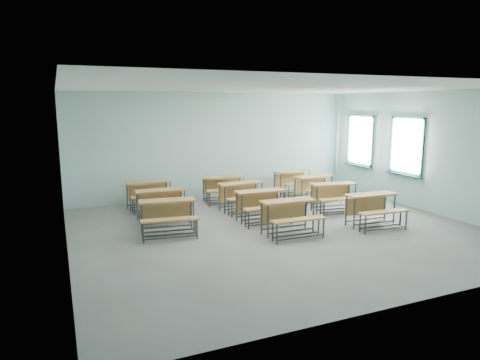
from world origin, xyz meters
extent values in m
cube|color=gray|center=(0.00, 0.00, -0.01)|extent=(9.00, 8.00, 0.02)
cube|color=white|center=(0.00, 0.00, 3.21)|extent=(9.00, 8.00, 0.02)
cube|color=#A1C9C2|center=(0.00, 4.01, 1.60)|extent=(9.00, 0.02, 3.20)
cube|color=#A1C9C2|center=(0.00, -4.01, 1.60)|extent=(9.00, 0.02, 3.20)
cube|color=#A1C9C2|center=(-4.51, 0.00, 1.60)|extent=(0.02, 8.00, 3.20)
cube|color=#A1C9C2|center=(4.51, 0.00, 1.60)|extent=(0.02, 8.00, 3.20)
cube|color=#17403F|center=(4.47, 2.80, 0.93)|extent=(0.06, 1.20, 0.06)
cube|color=#17403F|center=(4.47, 2.80, 2.47)|extent=(0.06, 1.20, 0.06)
cube|color=#17403F|center=(4.47, 2.23, 1.70)|extent=(0.06, 0.06, 1.60)
cube|color=#17403F|center=(4.47, 3.37, 1.70)|extent=(0.06, 0.06, 1.60)
cube|color=#17403F|center=(4.47, 2.80, 1.70)|extent=(0.04, 0.04, 1.48)
cube|color=#17403F|center=(4.47, 2.80, 1.70)|extent=(0.04, 1.08, 0.04)
cube|color=#17403F|center=(4.43, 2.80, 0.87)|extent=(0.14, 1.28, 0.04)
cube|color=white|center=(4.50, 2.80, 1.70)|extent=(0.01, 1.08, 1.48)
cube|color=#17403F|center=(4.47, 0.80, 0.93)|extent=(0.06, 1.20, 0.06)
cube|color=#17403F|center=(4.47, 0.80, 2.47)|extent=(0.06, 1.20, 0.06)
cube|color=#17403F|center=(4.47, 0.23, 1.70)|extent=(0.06, 0.06, 1.60)
cube|color=#17403F|center=(4.47, 1.37, 1.70)|extent=(0.06, 0.06, 1.60)
cube|color=#17403F|center=(4.47, 0.80, 1.70)|extent=(0.04, 0.04, 1.48)
cube|color=#17403F|center=(4.47, 0.80, 1.70)|extent=(0.04, 1.08, 0.04)
cube|color=#17403F|center=(4.43, 0.80, 0.87)|extent=(0.14, 1.28, 0.04)
cube|color=white|center=(4.50, 0.80, 1.70)|extent=(0.01, 1.08, 1.48)
cube|color=#A4733B|center=(0.05, -0.31, 0.75)|extent=(1.23, 0.43, 0.04)
cube|color=#A4733B|center=(0.05, -0.12, 0.43)|extent=(1.16, 0.04, 0.42)
cylinder|color=#37393C|center=(-0.51, -0.46, 0.36)|extent=(0.04, 0.04, 0.72)
cylinder|color=#37393C|center=(0.61, -0.48, 0.36)|extent=(0.04, 0.04, 0.72)
cylinder|color=#37393C|center=(-0.51, -0.13, 0.36)|extent=(0.04, 0.04, 0.72)
cylinder|color=#37393C|center=(0.62, -0.16, 0.36)|extent=(0.04, 0.04, 0.72)
cube|color=#37393C|center=(0.05, -0.47, 0.10)|extent=(1.12, 0.05, 0.03)
cube|color=#37393C|center=(0.05, -0.15, 0.10)|extent=(1.12, 0.05, 0.03)
cube|color=#A4733B|center=(0.04, -0.80, 0.44)|extent=(1.23, 0.28, 0.04)
cylinder|color=#37393C|center=(-0.52, -0.88, 0.21)|extent=(0.04, 0.04, 0.42)
cylinder|color=#37393C|center=(0.60, -0.91, 0.21)|extent=(0.04, 0.04, 0.42)
cylinder|color=#37393C|center=(-0.52, -0.69, 0.21)|extent=(0.04, 0.04, 0.42)
cylinder|color=#37393C|center=(0.60, -0.71, 0.21)|extent=(0.04, 0.04, 0.42)
cube|color=#37393C|center=(0.04, -0.90, 0.08)|extent=(1.12, 0.05, 0.03)
cube|color=#37393C|center=(0.04, -0.70, 0.08)|extent=(1.12, 0.05, 0.03)
cube|color=#A4733B|center=(2.18, -0.51, 0.75)|extent=(1.24, 0.47, 0.04)
cube|color=#A4733B|center=(2.19, -0.32, 0.43)|extent=(1.16, 0.08, 0.42)
cylinder|color=#37393C|center=(1.61, -0.64, 0.36)|extent=(0.04, 0.04, 0.72)
cylinder|color=#37393C|center=(2.73, -0.70, 0.36)|extent=(0.04, 0.04, 0.72)
cylinder|color=#37393C|center=(1.63, -0.32, 0.36)|extent=(0.04, 0.04, 0.72)
cylinder|color=#37393C|center=(2.75, -0.37, 0.36)|extent=(0.04, 0.04, 0.72)
cube|color=#37393C|center=(2.17, -0.67, 0.10)|extent=(1.12, 0.09, 0.03)
cube|color=#37393C|center=(2.19, -0.35, 0.10)|extent=(1.12, 0.09, 0.03)
cube|color=#A4733B|center=(2.16, -1.00, 0.44)|extent=(1.24, 0.32, 0.04)
cylinder|color=#37393C|center=(1.59, -1.07, 0.21)|extent=(0.04, 0.04, 0.42)
cylinder|color=#37393C|center=(2.71, -1.12, 0.21)|extent=(0.04, 0.04, 0.42)
cylinder|color=#37393C|center=(1.60, -0.87, 0.21)|extent=(0.04, 0.04, 0.42)
cylinder|color=#37393C|center=(2.72, -0.93, 0.21)|extent=(0.04, 0.04, 0.42)
cube|color=#37393C|center=(2.15, -1.09, 0.08)|extent=(1.12, 0.09, 0.03)
cube|color=#37393C|center=(2.16, -0.90, 0.08)|extent=(1.12, 0.09, 0.03)
cube|color=#A4733B|center=(-2.40, 0.76, 0.75)|extent=(1.27, 0.57, 0.04)
cube|color=#A4733B|center=(-2.37, 0.94, 0.43)|extent=(1.16, 0.17, 0.42)
cylinder|color=#37393C|center=(-2.98, 0.67, 0.36)|extent=(0.04, 0.04, 0.72)
cylinder|color=#37393C|center=(-1.86, 0.52, 0.36)|extent=(0.04, 0.04, 0.72)
cylinder|color=#37393C|center=(-2.93, 0.99, 0.36)|extent=(0.04, 0.04, 0.72)
cylinder|color=#37393C|center=(-1.82, 0.85, 0.36)|extent=(0.04, 0.04, 0.72)
cube|color=#37393C|center=(-2.42, 0.60, 0.10)|extent=(1.12, 0.18, 0.03)
cube|color=#37393C|center=(-2.38, 0.92, 0.10)|extent=(1.12, 0.18, 0.03)
cube|color=#A4733B|center=(-2.46, 0.27, 0.44)|extent=(1.25, 0.41, 0.04)
cylinder|color=#37393C|center=(-3.03, 0.25, 0.21)|extent=(0.04, 0.04, 0.42)
cylinder|color=#37393C|center=(-1.92, 0.10, 0.21)|extent=(0.04, 0.04, 0.42)
cylinder|color=#37393C|center=(-3.01, 0.44, 0.21)|extent=(0.04, 0.04, 0.42)
cylinder|color=#37393C|center=(-1.89, 0.29, 0.21)|extent=(0.04, 0.04, 0.42)
cube|color=#37393C|center=(-2.48, 0.18, 0.08)|extent=(1.12, 0.18, 0.03)
cube|color=#37393C|center=(-2.45, 0.37, 0.08)|extent=(1.12, 0.18, 0.03)
cube|color=#A4733B|center=(-0.04, 0.89, 0.75)|extent=(1.23, 0.43, 0.04)
cube|color=#A4733B|center=(-0.04, 1.08, 0.43)|extent=(1.16, 0.05, 0.42)
cylinder|color=#37393C|center=(-0.61, 0.74, 0.36)|extent=(0.04, 0.04, 0.72)
cylinder|color=#37393C|center=(0.52, 0.72, 0.36)|extent=(0.04, 0.04, 0.72)
cylinder|color=#37393C|center=(-0.60, 1.07, 0.36)|extent=(0.04, 0.04, 0.72)
cylinder|color=#37393C|center=(0.52, 1.04, 0.36)|extent=(0.04, 0.04, 0.72)
cube|color=#37393C|center=(-0.04, 0.73, 0.10)|extent=(1.12, 0.06, 0.03)
cube|color=#37393C|center=(-0.04, 1.06, 0.10)|extent=(1.12, 0.06, 0.03)
cube|color=#A4733B|center=(-0.05, 0.40, 0.44)|extent=(1.23, 0.28, 0.04)
cylinder|color=#37393C|center=(-0.61, 0.32, 0.21)|extent=(0.04, 0.04, 0.42)
cylinder|color=#37393C|center=(0.51, 0.29, 0.21)|extent=(0.04, 0.04, 0.42)
cylinder|color=#37393C|center=(-0.61, 0.51, 0.21)|extent=(0.04, 0.04, 0.42)
cylinder|color=#37393C|center=(0.51, 0.49, 0.21)|extent=(0.04, 0.04, 0.42)
cube|color=#37393C|center=(-0.05, 0.31, 0.08)|extent=(1.12, 0.06, 0.03)
cube|color=#37393C|center=(-0.05, 0.50, 0.08)|extent=(1.12, 0.06, 0.03)
cube|color=#A4733B|center=(2.19, 0.97, 0.75)|extent=(1.27, 0.57, 0.04)
cube|color=#A4733B|center=(2.21, 1.16, 0.43)|extent=(1.16, 0.18, 0.42)
cylinder|color=#37393C|center=(1.61, 0.89, 0.36)|extent=(0.04, 0.04, 0.72)
cylinder|color=#37393C|center=(2.72, 0.74, 0.36)|extent=(0.04, 0.04, 0.72)
cylinder|color=#37393C|center=(1.65, 1.21, 0.36)|extent=(0.04, 0.04, 0.72)
cylinder|color=#37393C|center=(2.76, 1.06, 0.36)|extent=(0.04, 0.04, 0.72)
cube|color=#37393C|center=(2.16, 0.81, 0.10)|extent=(1.12, 0.18, 0.03)
cube|color=#37393C|center=(2.21, 1.14, 0.10)|extent=(1.12, 0.18, 0.03)
cube|color=#A4733B|center=(2.12, 0.49, 0.44)|extent=(1.25, 0.42, 0.04)
cylinder|color=#37393C|center=(1.55, 0.47, 0.21)|extent=(0.04, 0.04, 0.42)
cylinder|color=#37393C|center=(2.66, 0.32, 0.21)|extent=(0.04, 0.04, 0.42)
cylinder|color=#37393C|center=(1.58, 0.66, 0.21)|extent=(0.04, 0.04, 0.42)
cylinder|color=#37393C|center=(2.69, 0.51, 0.21)|extent=(0.04, 0.04, 0.42)
cube|color=#37393C|center=(2.11, 0.39, 0.08)|extent=(1.12, 0.18, 0.03)
cube|color=#37393C|center=(2.13, 0.58, 0.08)|extent=(1.12, 0.18, 0.03)
cube|color=#A4733B|center=(-2.27, 1.95, 0.75)|extent=(1.23, 0.43, 0.04)
cube|color=#A4733B|center=(-2.26, 2.14, 0.43)|extent=(1.16, 0.04, 0.42)
cylinder|color=#37393C|center=(-2.83, 1.80, 0.36)|extent=(0.04, 0.04, 0.72)
cylinder|color=#37393C|center=(-1.71, 1.78, 0.36)|extent=(0.04, 0.04, 0.72)
cylinder|color=#37393C|center=(-2.83, 2.13, 0.36)|extent=(0.04, 0.04, 0.72)
cylinder|color=#37393C|center=(-1.70, 2.11, 0.36)|extent=(0.04, 0.04, 0.72)
cube|color=#37393C|center=(-2.27, 1.79, 0.10)|extent=(1.12, 0.05, 0.03)
cube|color=#37393C|center=(-2.26, 2.12, 0.10)|extent=(1.12, 0.05, 0.03)
cube|color=#A4733B|center=(-2.27, 1.46, 0.44)|extent=(1.23, 0.27, 0.04)
cylinder|color=#37393C|center=(-2.84, 1.38, 0.21)|extent=(0.04, 0.04, 0.42)
cylinder|color=#37393C|center=(-1.71, 1.36, 0.21)|extent=(0.04, 0.04, 0.42)
cylinder|color=#37393C|center=(-2.83, 1.57, 0.21)|extent=(0.04, 0.04, 0.42)
cylinder|color=#37393C|center=(-1.71, 1.55, 0.21)|extent=(0.04, 0.04, 0.42)
cube|color=#37393C|center=(-2.27, 1.37, 0.08)|extent=(1.12, 0.05, 0.03)
cube|color=#37393C|center=(-2.27, 1.56, 0.08)|extent=(1.12, 0.05, 0.03)
cube|color=#A4733B|center=(-0.05, 2.07, 0.75)|extent=(1.25, 0.49, 0.04)
cube|color=#A4733B|center=(-0.06, 2.26, 0.43)|extent=(1.16, 0.10, 0.42)
cylinder|color=#37393C|center=(-0.60, 1.87, 0.36)|extent=(0.04, 0.04, 0.72)
cylinder|color=#37393C|center=(0.52, 1.94, 0.36)|extent=(0.04, 0.04, 0.72)
cylinder|color=#37393C|center=(-0.62, 2.19, 0.36)|extent=(0.04, 0.04, 0.72)
cylinder|color=#37393C|center=(0.50, 2.27, 0.36)|extent=(0.04, 0.04, 0.72)
cube|color=#37393C|center=(-0.04, 1.91, 0.10)|extent=(1.12, 0.11, 0.03)
cube|color=#37393C|center=(-0.06, 2.23, 0.10)|extent=(1.12, 0.11, 0.03)
cube|color=#A4733B|center=(-0.02, 1.58, 0.44)|extent=(1.24, 0.34, 0.04)
cylinder|color=#37393C|center=(-0.57, 1.44, 0.21)|extent=(0.04, 0.04, 0.42)
cylinder|color=#37393C|center=(0.55, 1.52, 0.21)|extent=(0.04, 0.04, 0.42)
cylinder|color=#37393C|center=(-0.58, 1.64, 0.21)|extent=(0.04, 0.04, 0.42)
cylinder|color=#37393C|center=(0.54, 1.71, 0.21)|extent=(0.04, 0.04, 0.42)
cube|color=#37393C|center=(-0.01, 1.48, 0.08)|extent=(1.12, 0.11, 0.03)
cube|color=#37393C|center=(-0.02, 1.68, 0.08)|extent=(1.12, 0.11, 0.03)
cube|color=#A4733B|center=(2.37, 2.23, 0.75)|extent=(1.26, 0.55, 0.04)
cube|color=#A4733B|center=(2.35, 2.42, 0.43)|extent=(1.16, 0.16, 0.42)
cylinder|color=#37393C|center=(1.83, 2.00, 0.36)|extent=(0.04, 0.04, 0.72)
cylinder|color=#37393C|center=(2.95, 2.13, 0.36)|extent=(0.04, 0.04, 0.72)
cylinder|color=#37393C|center=(1.79, 2.33, 0.36)|extent=(0.04, 0.04, 0.72)
cylinder|color=#37393C|center=(2.91, 2.46, 0.36)|extent=(0.04, 0.04, 0.72)
cube|color=#37393C|center=(2.39, 2.07, 0.10)|extent=(1.12, 0.16, 0.03)
cube|color=#37393C|center=(2.35, 2.39, 0.10)|extent=(1.12, 0.16, 0.03)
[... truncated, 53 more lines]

